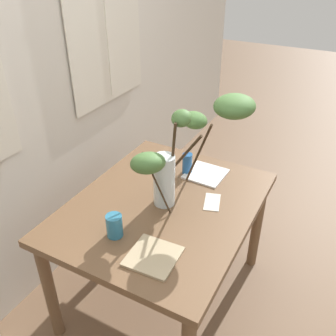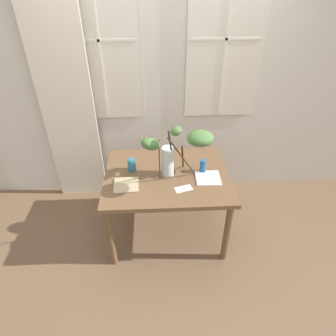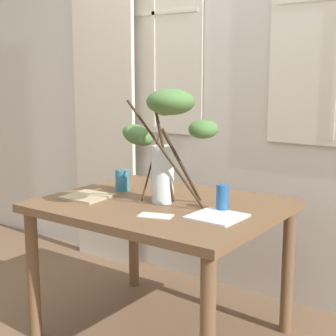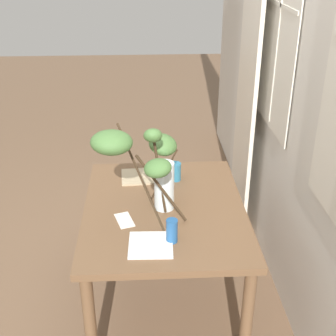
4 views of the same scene
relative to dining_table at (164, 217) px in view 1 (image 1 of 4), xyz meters
The scene contains 9 objects.
ground 0.64m from the dining_table, ahead, with size 14.00×14.00×0.00m, color brown.
back_wall_with_windows 1.22m from the dining_table, 90.00° to the left, with size 5.70×0.14×3.05m.
dining_table is the anchor object (origin of this frame).
vase_with_branches 0.45m from the dining_table, 47.13° to the right, with size 0.64×0.54×0.59m.
drinking_glass_blue_left 0.38m from the dining_table, 165.82° to the left, with size 0.08×0.08×0.12m, color teal.
drinking_glass_blue_right 0.38m from the dining_table, ahead, with size 0.06×0.06×0.13m, color #235693.
plate_square_left 0.42m from the dining_table, 157.79° to the right, with size 0.22×0.22×0.01m, color tan.
plate_square_right 0.40m from the dining_table, 13.06° to the right, with size 0.23×0.23×0.01m, color white.
napkin_folded 0.28m from the dining_table, 59.82° to the right, with size 0.16×0.08×0.00m, color silver.
Camera 1 is at (-1.41, -0.79, 1.96)m, focal length 39.54 mm.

